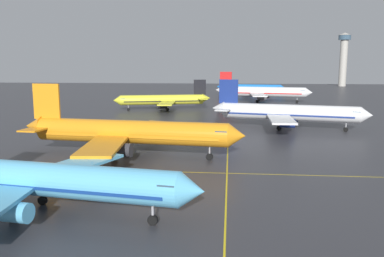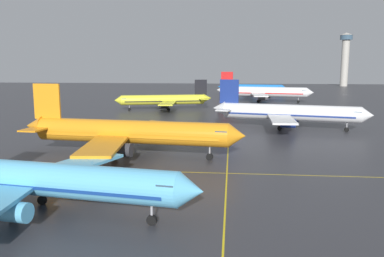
% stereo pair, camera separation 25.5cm
% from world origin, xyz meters
% --- Properties ---
extents(airliner_front_gate, '(35.15, 30.02, 10.93)m').
position_xyz_m(airliner_front_gate, '(-19.49, 13.43, 3.73)').
color(airliner_front_gate, '#5BB7E5').
rests_on(airliner_front_gate, ground).
extents(airliner_second_row, '(39.35, 33.73, 12.23)m').
position_xyz_m(airliner_second_row, '(-16.88, 40.31, 4.18)').
color(airliner_second_row, orange).
rests_on(airliner_second_row, ground).
extents(airliner_third_row, '(37.65, 31.99, 11.79)m').
position_xyz_m(airliner_third_row, '(13.98, 72.30, 4.03)').
color(airliner_third_row, white).
rests_on(airliner_third_row, ground).
extents(airliner_far_left_stand, '(32.81, 27.94, 10.32)m').
position_xyz_m(airliner_far_left_stand, '(-22.39, 109.03, 3.52)').
color(airliner_far_left_stand, yellow).
rests_on(airliner_far_left_stand, ground).
extents(airliner_far_right_stand, '(39.75, 33.84, 12.40)m').
position_xyz_m(airliner_far_right_stand, '(13.35, 141.85, 4.23)').
color(airliner_far_right_stand, white).
rests_on(airliner_far_right_stand, ground).
extents(airliner_distant_taxiway, '(34.79, 29.71, 10.83)m').
position_xyz_m(airliner_distant_taxiway, '(10.28, 178.77, 3.70)').
color(airliner_distant_taxiway, blue).
rests_on(airliner_distant_taxiway, ground).
extents(taxiway_markings, '(151.66, 72.75, 0.01)m').
position_xyz_m(taxiway_markings, '(0.00, 14.53, 0.00)').
color(taxiway_markings, yellow).
rests_on(taxiway_markings, ground).
extents(control_tower, '(8.82, 8.82, 37.38)m').
position_xyz_m(control_tower, '(79.63, 269.01, 21.71)').
color(control_tower, '#ADA89E').
rests_on(control_tower, ground).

